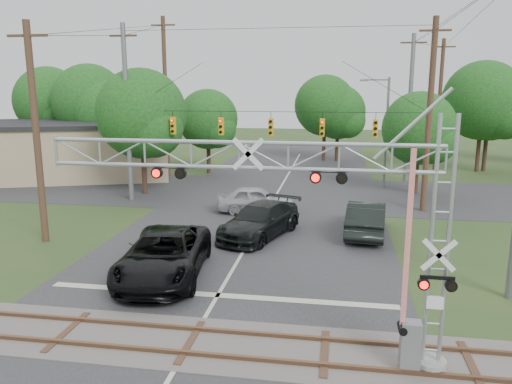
% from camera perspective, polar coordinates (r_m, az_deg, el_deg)
% --- Properties ---
extents(ground, '(160.00, 160.00, 0.00)m').
position_cam_1_polar(ground, '(14.13, -9.98, -20.52)').
color(ground, '#28431F').
rests_on(ground, ground).
extents(road_main, '(14.00, 90.00, 0.02)m').
position_cam_1_polar(road_main, '(22.88, -1.71, -7.27)').
color(road_main, '#29292C').
rests_on(road_main, ground).
extents(road_cross, '(90.00, 12.00, 0.02)m').
position_cam_1_polar(road_cross, '(36.23, 2.50, -0.04)').
color(road_cross, '#29292C').
rests_on(road_cross, ground).
extents(railroad_track, '(90.00, 3.20, 0.17)m').
position_cam_1_polar(railroad_track, '(15.75, -7.51, -16.65)').
color(railroad_track, '#544D48').
rests_on(railroad_track, ground).
extents(crossing_gantry, '(11.03, 0.88, 6.91)m').
position_cam_1_polar(crossing_gantry, '(13.25, 6.76, -2.23)').
color(crossing_gantry, gray).
rests_on(crossing_gantry, ground).
extents(traffic_signal_span, '(19.34, 0.36, 11.50)m').
position_cam_1_polar(traffic_signal_span, '(31.42, 3.43, 8.48)').
color(traffic_signal_span, slate).
rests_on(traffic_signal_span, ground).
extents(pickup_black, '(3.86, 6.99, 1.85)m').
position_cam_1_polar(pickup_black, '(20.50, -10.45, -7.07)').
color(pickup_black, black).
rests_on(pickup_black, ground).
extents(car_dark, '(4.24, 6.33, 1.70)m').
position_cam_1_polar(car_dark, '(25.46, 0.44, -3.27)').
color(car_dark, black).
rests_on(car_dark, ground).
extents(sedan_silver, '(4.99, 2.62, 1.62)m').
position_cam_1_polar(sedan_silver, '(30.35, 0.03, -0.85)').
color(sedan_silver, '#A5A9AC').
rests_on(sedan_silver, ground).
extents(suv_dark, '(2.39, 5.54, 1.77)m').
position_cam_1_polar(suv_dark, '(26.42, 12.51, -2.92)').
color(suv_dark, black).
rests_on(suv_dark, ground).
extents(commercial_building, '(21.91, 16.01, 4.61)m').
position_cam_1_polar(commercial_building, '(45.86, -22.27, 4.53)').
color(commercial_building, tan).
rests_on(commercial_building, ground).
extents(streetlight, '(2.19, 0.23, 8.21)m').
position_cam_1_polar(streetlight, '(38.56, 14.46, 7.21)').
color(streetlight, slate).
rests_on(streetlight, ground).
extents(utility_poles, '(24.92, 28.53, 13.07)m').
position_cam_1_polar(utility_poles, '(33.85, 6.83, 9.38)').
color(utility_poles, '#493321').
rests_on(utility_poles, ground).
extents(treeline, '(54.34, 25.34, 9.81)m').
position_cam_1_polar(treeline, '(45.46, 3.86, 9.67)').
color(treeline, '#3A251A').
rests_on(treeline, ground).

